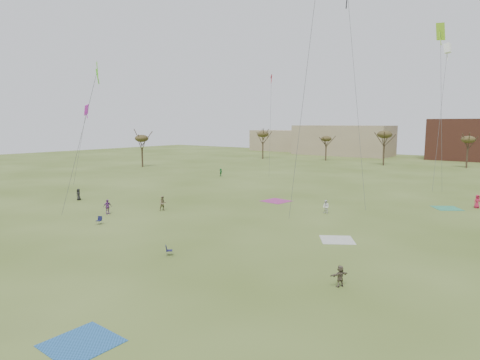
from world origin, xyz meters
The scene contains 19 objects.
ground centered at (0.00, 0.00, 0.00)m, with size 260.00×260.00×0.00m, color #3E531A.
spectator_fore_b centered at (-15.05, 16.00, 0.91)m, with size 0.88×0.69×1.81m, color #77694C.
spectator_fore_c centered at (12.29, 6.79, 0.72)m, with size 1.34×0.43×1.45m, color brown.
flyer_mid_a centered at (-29.72, 13.57, 0.81)m, with size 0.79×0.52×1.63m, color black.
spectator_mid_d centered at (-18.80, 10.67, 0.88)m, with size 1.03×0.43×1.75m, color #753785.
spectator_mid_e centered at (1.66, 26.67, 0.81)m, with size 0.79×0.61×1.62m, color white.
flyer_far_a centered at (-31.11, 46.10, 0.79)m, with size 1.46×0.47×1.58m, color #2B813A.
flyer_far_b centered at (15.48, 41.25, 0.86)m, with size 0.84×0.55×1.72m, color #AB1D3D.
blanket_blue centered at (5.25, -7.57, 0.00)m, with size 3.16×3.16×0.03m, color #255FA1.
blanket_cream centered at (7.52, 16.93, 0.00)m, with size 2.94×2.94×0.03m, color beige.
blanket_plum centered at (-7.32, 29.80, 0.00)m, with size 3.38×3.38×0.03m, color #9E3079.
blanket_olive centered at (12.50, 38.80, 0.00)m, with size 3.05×3.05×0.03m, color #348F66.
camp_chair_left centered at (-15.09, 7.02, 0.26)m, with size 0.68×0.70×0.87m.
camp_chair_center centered at (-1.43, 4.38, 0.26)m, with size 0.74×0.74×0.87m.
kites_aloft centered at (5.09, 29.48, 19.92)m, with size 71.74×64.96×26.27m.
tree_line centered at (-2.85, 79.12, 7.09)m, with size 117.44×49.32×8.91m.
building_tan centered at (-35.00, 115.00, 5.00)m, with size 32.00×14.00×10.00m, color #937F60.
building_brick centered at (5.00, 120.00, 6.00)m, with size 26.00×16.00×12.00m, color brown.
building_tan_west centered at (-65.00, 122.00, 4.00)m, with size 20.00×12.00×8.00m, color #937F60.
Camera 1 is at (22.87, -17.83, 10.65)m, focal length 30.89 mm.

